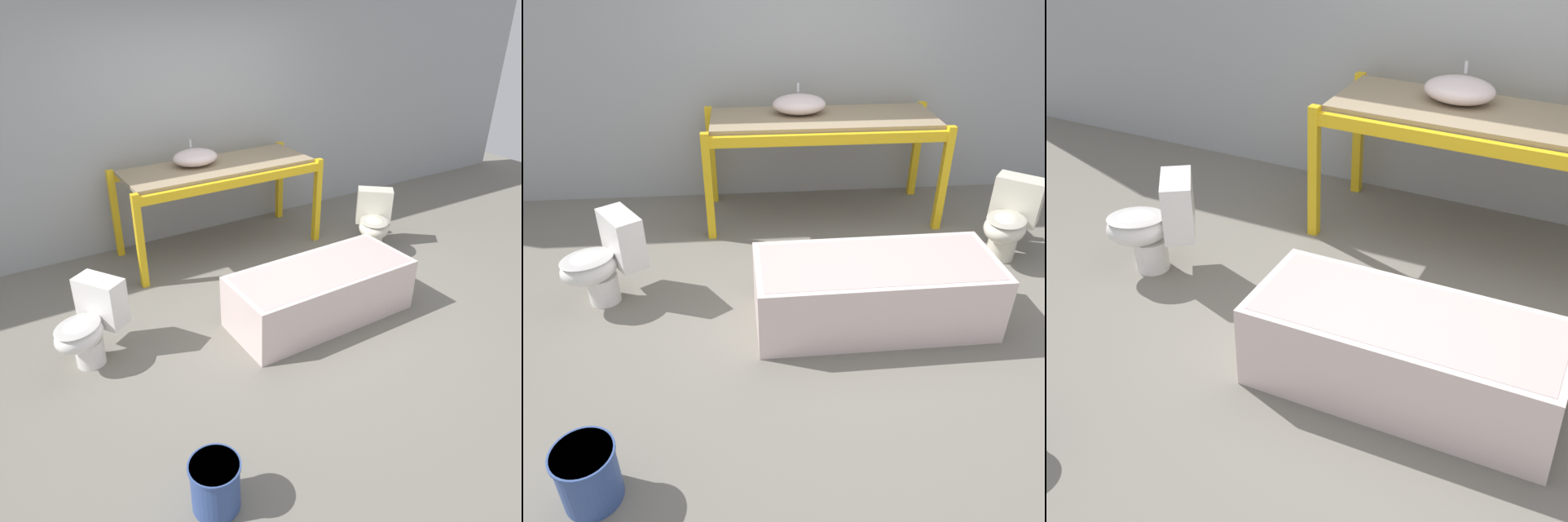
# 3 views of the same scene
# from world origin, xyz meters

# --- Properties ---
(ground_plane) EXTENTS (12.00, 12.00, 0.00)m
(ground_plane) POSITION_xyz_m (0.00, 0.00, 0.00)
(ground_plane) COLOR slate
(shelving_rack) EXTENTS (2.18, 0.87, 0.98)m
(shelving_rack) POSITION_xyz_m (0.08, 1.37, 0.85)
(shelving_rack) COLOR yellow
(shelving_rack) RESTS_ON ground_plane
(sink_basin) EXTENTS (0.49, 0.38, 0.25)m
(sink_basin) POSITION_xyz_m (-0.13, 1.47, 1.06)
(sink_basin) COLOR silver
(sink_basin) RESTS_ON shelving_rack
(bathtub_main) EXTENTS (1.65, 0.70, 0.49)m
(bathtub_main) POSITION_xyz_m (0.20, -0.36, 0.28)
(bathtub_main) COLOR silver
(bathtub_main) RESTS_ON ground_plane
(toilet_near) EXTENTS (0.68, 0.62, 0.66)m
(toilet_near) POSITION_xyz_m (-1.71, 0.08, 0.35)
(toilet_near) COLOR white
(toilet_near) RESTS_ON ground_plane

